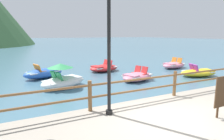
{
  "coord_description": "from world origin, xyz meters",
  "views": [
    {
      "loc": [
        -3.63,
        -3.81,
        2.72
      ],
      "look_at": [
        0.77,
        5.0,
        0.9
      ],
      "focal_mm": 31.32,
      "sensor_mm": 36.0,
      "label": 1
    }
  ],
  "objects_px": {
    "pedal_boat_0": "(104,68)",
    "pedal_boat_1": "(44,73)",
    "pedal_boat_3": "(174,65)",
    "pedal_boat_6": "(198,73)",
    "pedal_boat_5": "(63,79)",
    "lamp_post": "(109,17)",
    "pedal_boat_2": "(137,76)"
  },
  "relations": [
    {
      "from": "pedal_boat_0",
      "to": "pedal_boat_1",
      "type": "height_order",
      "value": "pedal_boat_1"
    },
    {
      "from": "lamp_post",
      "to": "pedal_boat_3",
      "type": "height_order",
      "value": "lamp_post"
    },
    {
      "from": "pedal_boat_6",
      "to": "pedal_boat_5",
      "type": "bearing_deg",
      "value": 171.8
    },
    {
      "from": "pedal_boat_5",
      "to": "pedal_boat_6",
      "type": "xyz_separation_m",
      "value": [
        8.52,
        -1.23,
        -0.18
      ]
    },
    {
      "from": "lamp_post",
      "to": "pedal_boat_0",
      "type": "height_order",
      "value": "lamp_post"
    },
    {
      "from": "pedal_boat_1",
      "to": "pedal_boat_6",
      "type": "bearing_deg",
      "value": -23.54
    },
    {
      "from": "pedal_boat_0",
      "to": "pedal_boat_6",
      "type": "height_order",
      "value": "pedal_boat_0"
    },
    {
      "from": "pedal_boat_1",
      "to": "pedal_boat_5",
      "type": "bearing_deg",
      "value": -77.93
    },
    {
      "from": "pedal_boat_3",
      "to": "pedal_boat_5",
      "type": "bearing_deg",
      "value": -168.93
    },
    {
      "from": "pedal_boat_3",
      "to": "pedal_boat_6",
      "type": "distance_m",
      "value": 3.16
    },
    {
      "from": "pedal_boat_2",
      "to": "pedal_boat_6",
      "type": "distance_m",
      "value": 4.31
    },
    {
      "from": "lamp_post",
      "to": "pedal_boat_6",
      "type": "bearing_deg",
      "value": 24.41
    },
    {
      "from": "pedal_boat_0",
      "to": "pedal_boat_1",
      "type": "bearing_deg",
      "value": -175.01
    },
    {
      "from": "lamp_post",
      "to": "pedal_boat_0",
      "type": "distance_m",
      "value": 9.27
    },
    {
      "from": "pedal_boat_2",
      "to": "pedal_boat_5",
      "type": "bearing_deg",
      "value": 174.2
    },
    {
      "from": "pedal_boat_1",
      "to": "pedal_boat_3",
      "type": "xyz_separation_m",
      "value": [
        9.92,
        -0.92,
        -0.06
      ]
    },
    {
      "from": "pedal_boat_0",
      "to": "pedal_boat_2",
      "type": "xyz_separation_m",
      "value": [
        0.58,
        -3.55,
        -0.0
      ]
    },
    {
      "from": "pedal_boat_1",
      "to": "pedal_boat_5",
      "type": "height_order",
      "value": "pedal_boat_5"
    },
    {
      "from": "pedal_boat_1",
      "to": "pedal_boat_2",
      "type": "bearing_deg",
      "value": -33.1
    },
    {
      "from": "pedal_boat_3",
      "to": "pedal_boat_6",
      "type": "xyz_separation_m",
      "value": [
        -0.81,
        -3.05,
        -0.01
      ]
    },
    {
      "from": "lamp_post",
      "to": "pedal_boat_3",
      "type": "distance_m",
      "value": 11.72
    },
    {
      "from": "pedal_boat_2",
      "to": "pedal_boat_5",
      "type": "height_order",
      "value": "pedal_boat_5"
    },
    {
      "from": "pedal_boat_0",
      "to": "pedal_boat_5",
      "type": "bearing_deg",
      "value": -139.97
    },
    {
      "from": "pedal_boat_3",
      "to": "pedal_boat_6",
      "type": "height_order",
      "value": "pedal_boat_3"
    },
    {
      "from": "pedal_boat_2",
      "to": "pedal_boat_3",
      "type": "distance_m",
      "value": 5.53
    },
    {
      "from": "pedal_boat_5",
      "to": "lamp_post",
      "type": "bearing_deg",
      "value": -87.16
    },
    {
      "from": "pedal_boat_2",
      "to": "pedal_boat_3",
      "type": "xyz_separation_m",
      "value": [
        5.04,
        2.26,
        0.01
      ]
    },
    {
      "from": "pedal_boat_1",
      "to": "pedal_boat_5",
      "type": "distance_m",
      "value": 2.81
    },
    {
      "from": "pedal_boat_0",
      "to": "pedal_boat_1",
      "type": "relative_size",
      "value": 0.94
    },
    {
      "from": "lamp_post",
      "to": "pedal_boat_5",
      "type": "height_order",
      "value": "lamp_post"
    },
    {
      "from": "lamp_post",
      "to": "pedal_boat_2",
      "type": "relative_size",
      "value": 1.88
    },
    {
      "from": "pedal_boat_5",
      "to": "pedal_boat_6",
      "type": "distance_m",
      "value": 8.61
    }
  ]
}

